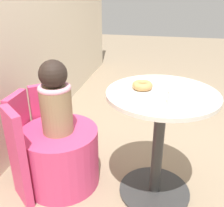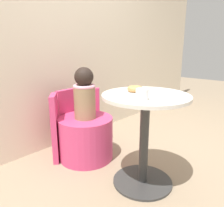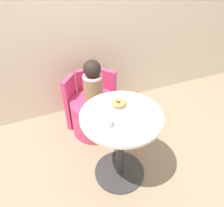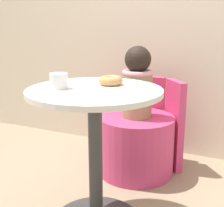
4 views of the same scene
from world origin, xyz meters
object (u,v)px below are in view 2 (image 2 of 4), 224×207
at_px(round_table, 145,125).
at_px(cup, 142,94).
at_px(child_figure, 84,94).
at_px(donut, 135,89).
at_px(tub_chair, 86,138).

height_order(round_table, cup, cup).
relative_size(round_table, cup, 8.63).
relative_size(round_table, child_figure, 1.53).
bearing_deg(donut, child_figure, 95.61).
distance_m(round_table, child_figure, 0.67).
distance_m(tub_chair, donut, 0.77).
xyz_separation_m(tub_chair, cup, (-0.13, -0.72, 0.56)).
distance_m(child_figure, donut, 0.55).
bearing_deg(round_table, tub_chair, 92.02).
height_order(tub_chair, child_figure, child_figure).
bearing_deg(tub_chair, donut, -84.39).
bearing_deg(donut, round_table, -103.89).
xyz_separation_m(donut, cup, (-0.18, -0.19, 0.01)).
distance_m(round_table, tub_chair, 0.71).
bearing_deg(round_table, child_figure, 92.02).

